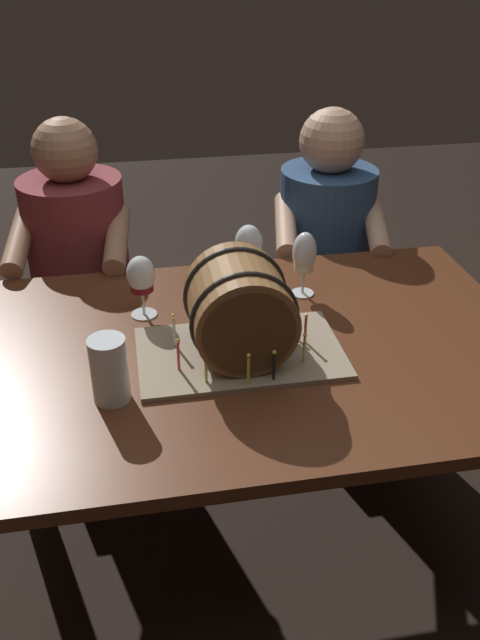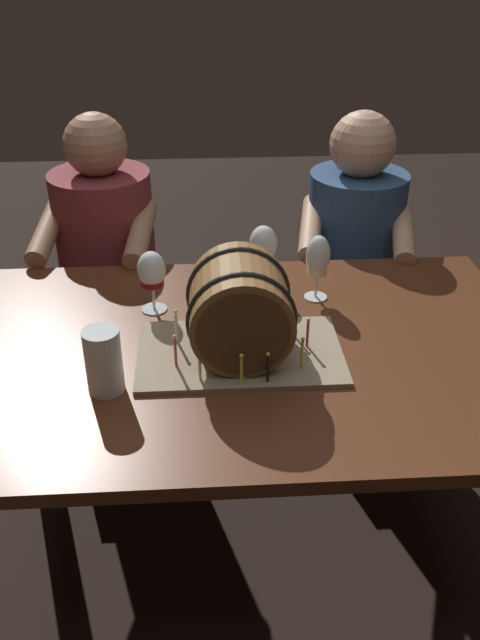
{
  "view_description": "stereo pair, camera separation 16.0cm",
  "coord_description": "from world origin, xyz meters",
  "px_view_note": "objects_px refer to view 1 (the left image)",
  "views": [
    {
      "loc": [
        -0.26,
        -1.39,
        1.67
      ],
      "look_at": [
        -0.02,
        -0.04,
        0.85
      ],
      "focal_mm": 37.57,
      "sensor_mm": 36.0,
      "label": 1
    },
    {
      "loc": [
        -0.11,
        -1.41,
        1.67
      ],
      "look_at": [
        -0.02,
        -0.04,
        0.85
      ],
      "focal_mm": 37.57,
      "sensor_mm": 36.0,
      "label": 2
    }
  ],
  "objects_px": {
    "barrel_cake": "(240,313)",
    "wine_glass_red": "(141,277)",
    "wine_glass_rose": "(249,246)",
    "dining_table": "(245,378)",
    "beer_pint": "(110,372)",
    "wine_glass_white": "(304,255)",
    "person_seated_left": "(84,296)",
    "person_seated_right": "(322,276)"
  },
  "relations": [
    {
      "from": "dining_table",
      "to": "person_seated_left",
      "type": "height_order",
      "value": "person_seated_left"
    },
    {
      "from": "barrel_cake",
      "to": "wine_glass_white",
      "type": "distance_m",
      "value": 0.36
    },
    {
      "from": "wine_glass_rose",
      "to": "person_seated_right",
      "type": "relative_size",
      "value": 0.17
    },
    {
      "from": "person_seated_right",
      "to": "person_seated_left",
      "type": "bearing_deg",
      "value": -180.0
    },
    {
      "from": "wine_glass_red",
      "to": "person_seated_left",
      "type": "relative_size",
      "value": 0.15
    },
    {
      "from": "beer_pint",
      "to": "person_seated_left",
      "type": "height_order",
      "value": "person_seated_left"
    },
    {
      "from": "barrel_cake",
      "to": "person_seated_right",
      "type": "height_order",
      "value": "person_seated_right"
    },
    {
      "from": "barrel_cake",
      "to": "wine_glass_white",
      "type": "height_order",
      "value": "barrel_cake"
    },
    {
      "from": "wine_glass_white",
      "to": "person_seated_left",
      "type": "height_order",
      "value": "person_seated_left"
    },
    {
      "from": "wine_glass_red",
      "to": "person_seated_left",
      "type": "bearing_deg",
      "value": 109.85
    },
    {
      "from": "wine_glass_rose",
      "to": "wine_glass_white",
      "type": "bearing_deg",
      "value": -24.31
    },
    {
      "from": "beer_pint",
      "to": "person_seated_right",
      "type": "bearing_deg",
      "value": 49.62
    },
    {
      "from": "barrel_cake",
      "to": "wine_glass_red",
      "type": "height_order",
      "value": "barrel_cake"
    },
    {
      "from": "beer_pint",
      "to": "person_seated_right",
      "type": "height_order",
      "value": "person_seated_right"
    },
    {
      "from": "dining_table",
      "to": "person_seated_left",
      "type": "bearing_deg",
      "value": 120.4
    },
    {
      "from": "dining_table",
      "to": "wine_glass_rose",
      "type": "distance_m",
      "value": 0.39
    },
    {
      "from": "wine_glass_red",
      "to": "wine_glass_rose",
      "type": "relative_size",
      "value": 0.9
    },
    {
      "from": "wine_glass_rose",
      "to": "dining_table",
      "type": "bearing_deg",
      "value": -102.49
    },
    {
      "from": "barrel_cake",
      "to": "wine_glass_red",
      "type": "relative_size",
      "value": 2.88
    },
    {
      "from": "wine_glass_white",
      "to": "wine_glass_rose",
      "type": "distance_m",
      "value": 0.16
    },
    {
      "from": "wine_glass_rose",
      "to": "person_seated_left",
      "type": "height_order",
      "value": "person_seated_left"
    },
    {
      "from": "barrel_cake",
      "to": "wine_glass_red",
      "type": "xyz_separation_m",
      "value": [
        -0.22,
        0.24,
        -0.0
      ]
    },
    {
      "from": "barrel_cake",
      "to": "wine_glass_rose",
      "type": "distance_m",
      "value": 0.36
    },
    {
      "from": "person_seated_right",
      "to": "dining_table",
      "type": "bearing_deg",
      "value": -120.34
    },
    {
      "from": "barrel_cake",
      "to": "beer_pint",
      "type": "distance_m",
      "value": 0.34
    },
    {
      "from": "wine_glass_red",
      "to": "beer_pint",
      "type": "xyz_separation_m",
      "value": [
        -0.09,
        -0.36,
        -0.04
      ]
    },
    {
      "from": "person_seated_right",
      "to": "barrel_cake",
      "type": "bearing_deg",
      "value": -120.2
    },
    {
      "from": "wine_glass_red",
      "to": "person_seated_left",
      "type": "xyz_separation_m",
      "value": [
        -0.2,
        0.54,
        -0.33
      ]
    },
    {
      "from": "wine_glass_rose",
      "to": "person_seated_right",
      "type": "height_order",
      "value": "person_seated_right"
    },
    {
      "from": "wine_glass_red",
      "to": "person_seated_left",
      "type": "height_order",
      "value": "person_seated_left"
    },
    {
      "from": "wine_glass_white",
      "to": "person_seated_right",
      "type": "height_order",
      "value": "person_seated_right"
    },
    {
      "from": "dining_table",
      "to": "beer_pint",
      "type": "xyz_separation_m",
      "value": [
        -0.33,
        -0.16,
        0.17
      ]
    },
    {
      "from": "dining_table",
      "to": "barrel_cake",
      "type": "xyz_separation_m",
      "value": [
        -0.02,
        -0.04,
        0.22
      ]
    },
    {
      "from": "person_seated_left",
      "to": "wine_glass_white",
      "type": "bearing_deg",
      "value": -37.61
    },
    {
      "from": "wine_glass_rose",
      "to": "person_seated_left",
      "type": "bearing_deg",
      "value": 139.22
    },
    {
      "from": "wine_glass_white",
      "to": "wine_glass_rose",
      "type": "xyz_separation_m",
      "value": [
        -0.15,
        0.07,
        0.01
      ]
    },
    {
      "from": "wine_glass_red",
      "to": "beer_pint",
      "type": "bearing_deg",
      "value": -104.18
    },
    {
      "from": "wine_glass_rose",
      "to": "person_seated_right",
      "type": "xyz_separation_m",
      "value": [
        0.37,
        0.43,
        -0.35
      ]
    },
    {
      "from": "beer_pint",
      "to": "person_seated_left",
      "type": "relative_size",
      "value": 0.13
    },
    {
      "from": "wine_glass_red",
      "to": "wine_glass_white",
      "type": "height_order",
      "value": "wine_glass_white"
    },
    {
      "from": "dining_table",
      "to": "beer_pint",
      "type": "bearing_deg",
      "value": -154.45
    },
    {
      "from": "wine_glass_white",
      "to": "wine_glass_rose",
      "type": "bearing_deg",
      "value": 155.69
    }
  ]
}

